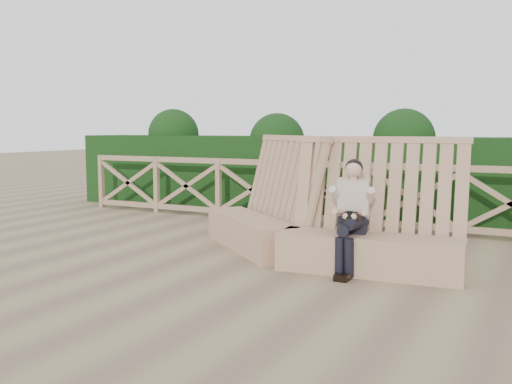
% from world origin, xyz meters
% --- Properties ---
extents(ground, '(60.00, 60.00, 0.00)m').
position_xyz_m(ground, '(0.00, 0.00, 0.00)').
color(ground, brown).
rests_on(ground, ground).
extents(bench, '(3.84, 1.97, 1.58)m').
position_xyz_m(bench, '(0.67, 1.04, 0.40)').
color(bench, '#967256').
rests_on(bench, ground).
extents(woman, '(0.40, 0.79, 1.30)m').
position_xyz_m(woman, '(1.35, 0.67, 0.71)').
color(woman, black).
rests_on(woman, ground).
extents(guardrail, '(10.10, 0.09, 1.10)m').
position_xyz_m(guardrail, '(0.00, 3.50, 0.55)').
color(guardrail, '#886C4F').
rests_on(guardrail, ground).
extents(hedge, '(12.00, 1.20, 1.50)m').
position_xyz_m(hedge, '(0.00, 4.70, 0.75)').
color(hedge, black).
rests_on(hedge, ground).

